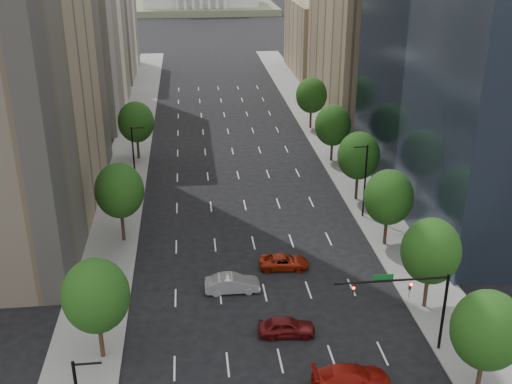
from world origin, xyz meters
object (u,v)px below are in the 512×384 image
object	(u,v)px
car_maroon	(286,327)
car_silver	(232,284)
car_red_far	(284,262)
traffic_signal	(415,297)
car_red_near	(351,378)

from	to	relation	value
car_maroon	car_silver	size ratio (longest dim) A/B	0.93
car_red_far	traffic_signal	bearing A→B (deg)	-146.45
car_silver	car_red_far	xyz separation A→B (m)	(5.49, 3.79, -0.15)
traffic_signal	car_silver	xyz separation A→B (m)	(-13.53, 10.55, -4.33)
traffic_signal	car_red_far	size ratio (longest dim) A/B	1.82
car_maroon	car_red_far	bearing A→B (deg)	-3.16
car_red_near	car_maroon	world-z (taller)	car_red_near
car_maroon	car_red_near	bearing A→B (deg)	-146.61
car_silver	car_red_far	world-z (taller)	car_silver
car_maroon	car_silver	world-z (taller)	car_silver
car_red_near	car_silver	xyz separation A→B (m)	(-7.79, 14.13, -0.01)
car_silver	car_red_far	bearing A→B (deg)	-55.41
car_red_near	car_maroon	bearing A→B (deg)	30.31
car_maroon	car_silver	distance (m)	8.29
car_red_near	car_maroon	size ratio (longest dim) A/B	1.23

